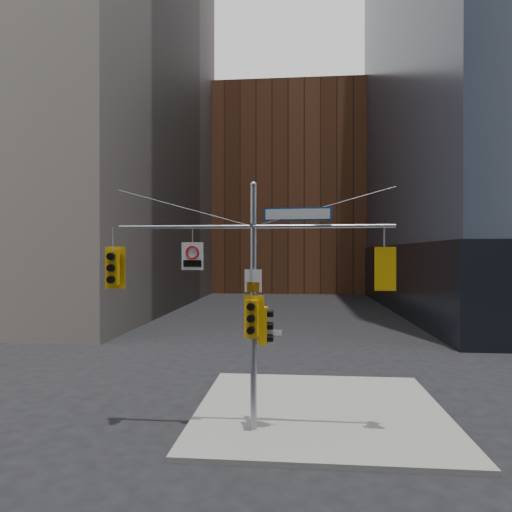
% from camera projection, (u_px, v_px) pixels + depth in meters
% --- Properties ---
extents(ground, '(160.00, 160.00, 0.00)m').
position_uv_depth(ground, '(246.00, 467.00, 11.16)').
color(ground, black).
rests_on(ground, ground).
extents(sidewalk_corner, '(8.00, 8.00, 0.15)m').
position_uv_depth(sidewalk_corner, '(320.00, 410.00, 14.96)').
color(sidewalk_corner, gray).
rests_on(sidewalk_corner, ground).
extents(brick_midrise, '(26.00, 20.00, 28.00)m').
position_uv_depth(brick_midrise, '(289.00, 196.00, 68.85)').
color(brick_midrise, brown).
rests_on(brick_midrise, ground).
extents(signal_assembly, '(8.00, 0.80, 7.30)m').
position_uv_depth(signal_assembly, '(254.00, 282.00, 13.12)').
color(signal_assembly, gray).
rests_on(signal_assembly, ground).
extents(traffic_light_west_arm, '(0.60, 0.49, 1.27)m').
position_uv_depth(traffic_light_west_arm, '(113.00, 268.00, 13.52)').
color(traffic_light_west_arm, '#DCA00B').
rests_on(traffic_light_west_arm, ground).
extents(traffic_light_east_arm, '(0.58, 0.45, 1.22)m').
position_uv_depth(traffic_light_east_arm, '(384.00, 269.00, 12.78)').
color(traffic_light_east_arm, '#DCA00B').
rests_on(traffic_light_east_arm, ground).
extents(traffic_light_pole_side, '(0.43, 0.37, 1.07)m').
position_uv_depth(traffic_light_pole_side, '(265.00, 326.00, 13.10)').
color(traffic_light_pole_side, '#DCA00B').
rests_on(traffic_light_pole_side, ground).
extents(traffic_light_pole_front, '(0.58, 0.51, 1.23)m').
position_uv_depth(traffic_light_pole_front, '(253.00, 318.00, 12.86)').
color(traffic_light_pole_front, '#DCA00B').
rests_on(traffic_light_pole_front, ground).
extents(street_sign_blade, '(1.95, 0.20, 0.38)m').
position_uv_depth(street_sign_blade, '(297.00, 214.00, 13.00)').
color(street_sign_blade, navy).
rests_on(street_sign_blade, ground).
extents(regulatory_sign_arm, '(0.64, 0.07, 0.81)m').
position_uv_depth(regulatory_sign_arm, '(192.00, 255.00, 13.26)').
color(regulatory_sign_arm, silver).
rests_on(regulatory_sign_arm, ground).
extents(regulatory_sign_pole, '(0.50, 0.09, 0.65)m').
position_uv_depth(regulatory_sign_pole, '(253.00, 281.00, 13.01)').
color(regulatory_sign_pole, silver).
rests_on(regulatory_sign_pole, ground).
extents(street_blade_ew, '(0.73, 0.08, 0.15)m').
position_uv_depth(street_blade_ew, '(269.00, 333.00, 13.10)').
color(street_blade_ew, silver).
rests_on(street_blade_ew, ground).
extents(street_blade_ns, '(0.12, 0.79, 0.16)m').
position_uv_depth(street_blade_ns, '(255.00, 337.00, 13.59)').
color(street_blade_ns, '#145926').
rests_on(street_blade_ns, ground).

